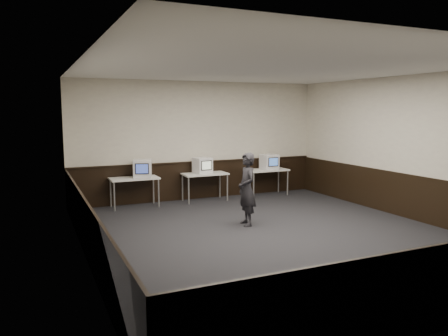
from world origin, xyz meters
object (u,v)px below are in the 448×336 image
at_px(desk_left, 134,180).
at_px(emac_center, 202,165).
at_px(emac_right, 269,162).
at_px(desk_center, 205,176).
at_px(desk_right, 267,172).
at_px(emac_left, 142,168).
at_px(person, 247,189).

bearing_deg(desk_left, emac_center, 1.36).
height_order(emac_center, emac_right, emac_right).
relative_size(desk_left, emac_right, 2.56).
bearing_deg(desk_center, desk_right, 0.00).
bearing_deg(emac_center, desk_left, 173.48).
distance_m(emac_left, emac_right, 3.66).
relative_size(desk_center, desk_right, 1.00).
distance_m(desk_left, person, 3.23).
height_order(desk_left, emac_center, emac_center).
bearing_deg(desk_right, emac_center, 178.71).
distance_m(desk_right, emac_center, 1.97).
bearing_deg(desk_left, desk_center, 0.00).
bearing_deg(desk_center, emac_center, 138.89).
xyz_separation_m(desk_left, emac_left, (0.21, -0.03, 0.30)).
bearing_deg(person, desk_left, -139.61).
height_order(desk_left, emac_right, emac_right).
bearing_deg(emac_center, desk_right, -9.16).
bearing_deg(desk_right, emac_left, -179.59).
relative_size(desk_left, person, 0.78).
relative_size(desk_center, person, 0.78).
relative_size(desk_left, desk_center, 1.00).
bearing_deg(desk_center, person, -92.50).
distance_m(desk_center, emac_center, 0.29).
bearing_deg(emac_left, emac_center, 19.04).
bearing_deg(emac_center, person, -99.28).
bearing_deg(person, emac_right, 148.94).
distance_m(desk_left, desk_center, 1.90).
xyz_separation_m(emac_left, emac_right, (3.66, 0.00, -0.01)).
bearing_deg(desk_right, person, -126.82).
height_order(desk_right, person, person).
bearing_deg(emac_left, desk_center, 17.48).
height_order(desk_left, person, person).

